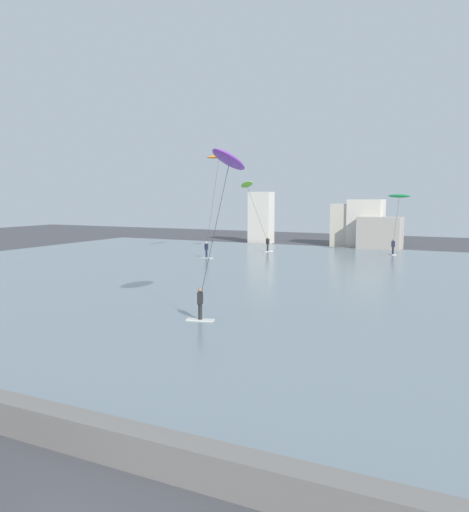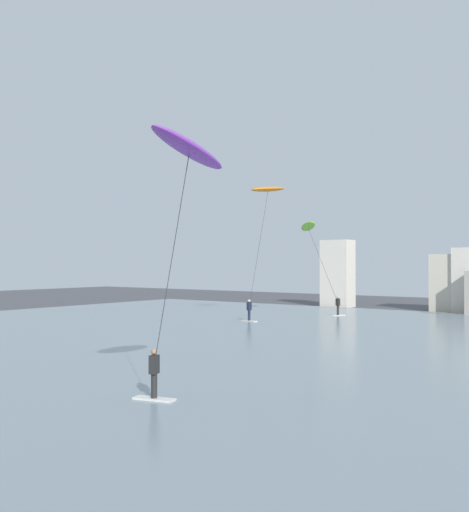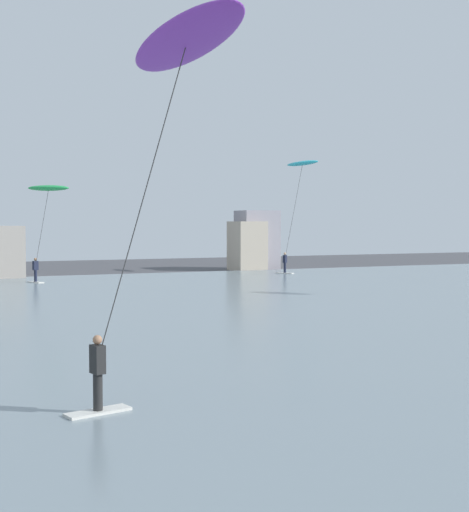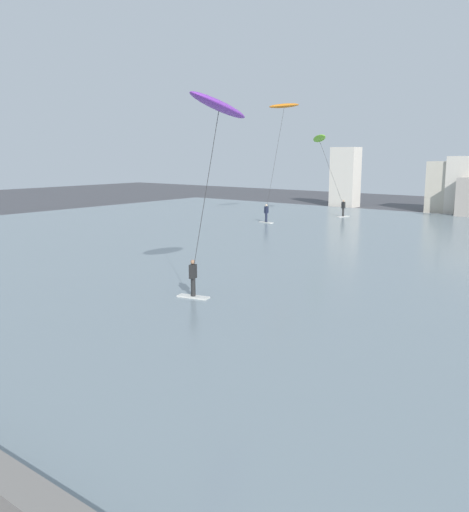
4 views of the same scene
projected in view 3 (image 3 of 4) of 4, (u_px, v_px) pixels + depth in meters
water_bay at (146, 320)px, 30.26m from camera, size 84.00×52.00×0.10m
far_shore_buildings at (5, 242)px, 54.51m from camera, size 41.60×5.83×6.87m
kitesurfer_cyan at (301, 171)px, 58.60m from camera, size 3.87×4.07×9.05m
kitesurfer_purple at (180, 62)px, 15.24m from camera, size 3.61×4.01×8.49m
kitesurfer_green at (47, 199)px, 46.99m from camera, size 2.82×3.37×6.42m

